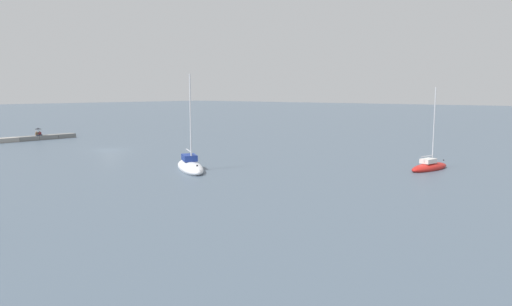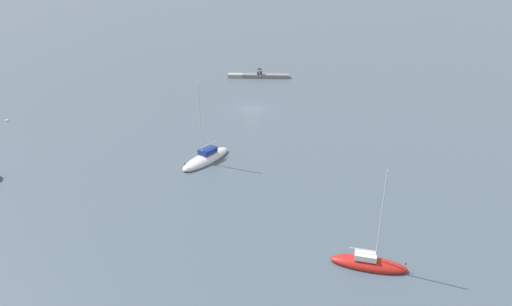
# 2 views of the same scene
# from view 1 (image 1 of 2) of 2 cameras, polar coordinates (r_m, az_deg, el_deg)

# --- Properties ---
(ground_plane) EXTENTS (500.00, 500.00, 0.00)m
(ground_plane) POSITION_cam_1_polar(r_m,az_deg,el_deg) (63.90, -17.36, 0.34)
(ground_plane) COLOR #475666
(seawall_pier) EXTENTS (12.22, 1.78, 0.69)m
(seawall_pier) POSITION_cam_1_polar(r_m,az_deg,el_deg) (81.50, -25.14, 1.69)
(seawall_pier) COLOR slate
(seawall_pier) RESTS_ON ground_plane
(person_seated_maroon_left) EXTENTS (0.42, 0.63, 0.73)m
(person_seated_maroon_left) POSITION_cam_1_polar(r_m,az_deg,el_deg) (81.63, -24.83, 2.13)
(person_seated_maroon_left) COLOR #1E2333
(person_seated_maroon_left) RESTS_ON seawall_pier
(person_seated_brown_right) EXTENTS (0.42, 0.63, 0.73)m
(person_seated_brown_right) POSITION_cam_1_polar(r_m,az_deg,el_deg) (81.24, -25.14, 2.10)
(person_seated_brown_right) COLOR #1E2333
(person_seated_brown_right) RESTS_ON seawall_pier
(umbrella_open_black) EXTENTS (1.11, 1.11, 1.25)m
(umbrella_open_black) POSITION_cam_1_polar(r_m,az_deg,el_deg) (81.43, -25.03, 2.71)
(umbrella_open_black) COLOR black
(umbrella_open_black) RESTS_ON seawall_pier
(sailboat_red_near) EXTENTS (5.80, 2.66, 8.28)m
(sailboat_red_near) POSITION_cam_1_polar(r_m,az_deg,el_deg) (48.56, 20.38, -1.60)
(sailboat_red_near) COLOR red
(sailboat_red_near) RESTS_ON ground_plane
(sailboat_white_mid) EXTENTS (5.64, 7.36, 9.58)m
(sailboat_white_mid) POSITION_cam_1_polar(r_m,az_deg,el_deg) (45.80, -8.03, -1.63)
(sailboat_white_mid) COLOR silver
(sailboat_white_mid) RESTS_ON ground_plane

